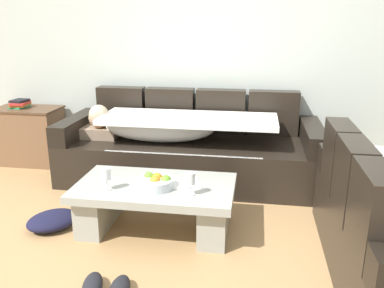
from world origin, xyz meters
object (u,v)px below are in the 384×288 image
(coffee_table, at_px, (155,201))
(side_cabinet, at_px, (30,135))
(book_stack_on_cabinet, at_px, (20,104))
(wine_glass_near_left, at_px, (106,175))
(couch_along_wall, at_px, (185,149))
(pair_of_shoes, at_px, (106,288))
(fruit_bowl, at_px, (155,182))
(open_magazine, at_px, (181,183))
(crumpled_garment, at_px, (53,220))
(wine_glass_near_right, at_px, (191,179))

(coffee_table, relative_size, side_cabinet, 1.67)
(coffee_table, distance_m, book_stack_on_cabinet, 2.33)
(wine_glass_near_left, bearing_deg, couch_along_wall, 73.58)
(coffee_table, xyz_separation_m, pair_of_shoes, (-0.10, -0.82, -0.19))
(fruit_bowl, distance_m, book_stack_on_cabinet, 2.35)
(open_magazine, bearing_deg, wine_glass_near_left, -177.85)
(wine_glass_near_left, xyz_separation_m, crumpled_garment, (-0.49, 0.05, -0.44))
(book_stack_on_cabinet, bearing_deg, wine_glass_near_right, -33.91)
(fruit_bowl, relative_size, wine_glass_near_left, 1.69)
(fruit_bowl, bearing_deg, wine_glass_near_left, -163.94)
(coffee_table, distance_m, side_cabinet, 2.23)
(coffee_table, relative_size, book_stack_on_cabinet, 4.92)
(couch_along_wall, bearing_deg, crumpled_garment, -125.89)
(pair_of_shoes, xyz_separation_m, crumpled_garment, (-0.71, 0.72, 0.01))
(fruit_bowl, relative_size, side_cabinet, 0.39)
(wine_glass_near_left, distance_m, book_stack_on_cabinet, 2.14)
(couch_along_wall, xyz_separation_m, crumpled_garment, (-0.86, -1.18, -0.27))
(coffee_table, distance_m, wine_glass_near_left, 0.44)
(coffee_table, height_order, wine_glass_near_left, wine_glass_near_left)
(wine_glass_near_right, bearing_deg, side_cabinet, 145.25)
(couch_along_wall, xyz_separation_m, pair_of_shoes, (-0.14, -1.91, -0.28))
(wine_glass_near_right, height_order, open_magazine, wine_glass_near_right)
(couch_along_wall, xyz_separation_m, fruit_bowl, (-0.02, -1.14, 0.09))
(open_magazine, height_order, crumpled_garment, open_magazine)
(open_magazine, bearing_deg, fruit_bowl, -170.67)
(side_cabinet, height_order, pair_of_shoes, side_cabinet)
(couch_along_wall, bearing_deg, book_stack_on_cabinet, 173.25)
(fruit_bowl, xyz_separation_m, side_cabinet, (-1.82, 1.37, -0.10))
(wine_glass_near_left, distance_m, crumpled_garment, 0.66)
(fruit_bowl, relative_size, pair_of_shoes, 0.83)
(side_cabinet, relative_size, crumpled_garment, 1.80)
(coffee_table, distance_m, crumpled_garment, 0.84)
(coffee_table, xyz_separation_m, open_magazine, (0.20, 0.04, 0.15))
(wine_glass_near_left, relative_size, pair_of_shoes, 0.49)
(wine_glass_near_left, distance_m, pair_of_shoes, 0.83)
(wine_glass_near_right, bearing_deg, coffee_table, 154.20)
(wine_glass_near_right, bearing_deg, open_magazine, 119.09)
(couch_along_wall, relative_size, pair_of_shoes, 7.56)
(book_stack_on_cabinet, bearing_deg, coffee_table, -35.08)
(coffee_table, bearing_deg, couch_along_wall, 87.72)
(wine_glass_near_right, bearing_deg, wine_glass_near_left, -179.30)
(couch_along_wall, distance_m, open_magazine, 1.06)
(wine_glass_near_left, height_order, pair_of_shoes, wine_glass_near_left)
(book_stack_on_cabinet, bearing_deg, crumpled_garment, -53.15)
(side_cabinet, bearing_deg, book_stack_on_cabinet, 177.63)
(couch_along_wall, height_order, side_cabinet, couch_along_wall)
(fruit_bowl, relative_size, crumpled_garment, 0.70)
(couch_along_wall, xyz_separation_m, book_stack_on_cabinet, (-1.92, 0.23, 0.36))
(couch_along_wall, distance_m, side_cabinet, 1.86)
(side_cabinet, distance_m, book_stack_on_cabinet, 0.37)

